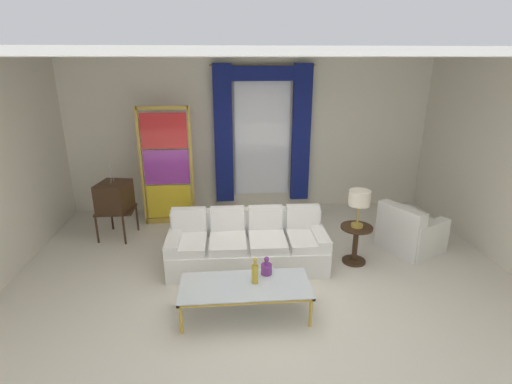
{
  "coord_description": "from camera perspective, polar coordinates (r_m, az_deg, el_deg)",
  "views": [
    {
      "loc": [
        -0.54,
        -4.69,
        2.99
      ],
      "look_at": [
        -0.07,
        0.9,
        1.05
      ],
      "focal_mm": 27.26,
      "sensor_mm": 36.0,
      "label": 1
    }
  ],
  "objects": [
    {
      "name": "ceiling_slab",
      "position": [
        5.52,
        0.85,
        19.38
      ],
      "size": [
        8.0,
        7.6,
        0.04
      ],
      "primitive_type": "cube",
      "color": "white"
    },
    {
      "name": "bottle_crystal_tall",
      "position": [
        4.97,
        1.55,
        -11.09
      ],
      "size": [
        0.14,
        0.14,
        0.24
      ],
      "color": "#753384",
      "rests_on": "coffee_table"
    },
    {
      "name": "ground_plane",
      "position": [
        5.59,
        1.51,
        -13.28
      ],
      "size": [
        16.0,
        16.0,
        0.0
      ],
      "primitive_type": "plane",
      "color": "silver"
    },
    {
      "name": "vintage_tv",
      "position": [
        7.07,
        -20.07,
        -0.78
      ],
      "size": [
        0.62,
        0.67,
        1.35
      ],
      "color": "#382314",
      "rests_on": "ground"
    },
    {
      "name": "table_lamp_brass",
      "position": [
        5.89,
        14.92,
        -1.07
      ],
      "size": [
        0.32,
        0.32,
        0.57
      ],
      "color": "#B29338",
      "rests_on": "round_side_table"
    },
    {
      "name": "curtained_window",
      "position": [
        7.72,
        0.97,
        9.77
      ],
      "size": [
        2.0,
        0.17,
        2.7
      ],
      "color": "white",
      "rests_on": "ground"
    },
    {
      "name": "wall_right",
      "position": [
        6.92,
        32.82,
        3.56
      ],
      "size": [
        0.12,
        7.0,
        3.0
      ],
      "primitive_type": "cube",
      "color": "silver",
      "rests_on": "ground"
    },
    {
      "name": "peacock_figurine",
      "position": [
        7.15,
        -9.67,
        -4.01
      ],
      "size": [
        0.44,
        0.6,
        0.5
      ],
      "color": "beige",
      "rests_on": "ground"
    },
    {
      "name": "bottle_blue_decanter",
      "position": [
        4.77,
        -0.14,
        -11.76
      ],
      "size": [
        0.08,
        0.08,
        0.34
      ],
      "color": "gold",
      "rests_on": "coffee_table"
    },
    {
      "name": "couch_white_long",
      "position": [
        5.94,
        -1.3,
        -7.79
      ],
      "size": [
        2.35,
        0.95,
        0.86
      ],
      "color": "white",
      "rests_on": "ground"
    },
    {
      "name": "stained_glass_divider",
      "position": [
        7.31,
        -12.96,
        3.25
      ],
      "size": [
        0.95,
        0.05,
        2.2
      ],
      "color": "gold",
      "rests_on": "ground"
    },
    {
      "name": "armchair_white",
      "position": [
        6.83,
        21.54,
        -5.67
      ],
      "size": [
        1.09,
        1.08,
        0.8
      ],
      "color": "white",
      "rests_on": "ground"
    },
    {
      "name": "round_side_table",
      "position": [
        6.14,
        14.39,
        -6.97
      ],
      "size": [
        0.48,
        0.48,
        0.59
      ],
      "color": "#382314",
      "rests_on": "ground"
    },
    {
      "name": "coffee_table",
      "position": [
        4.82,
        -1.62,
        -13.75
      ],
      "size": [
        1.57,
        0.68,
        0.41
      ],
      "color": "silver",
      "rests_on": "ground"
    },
    {
      "name": "wall_rear",
      "position": [
        7.91,
        -0.81,
        8.22
      ],
      "size": [
        8.0,
        0.12,
        3.0
      ],
      "primitive_type": "cube",
      "color": "silver",
      "rests_on": "ground"
    }
  ]
}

